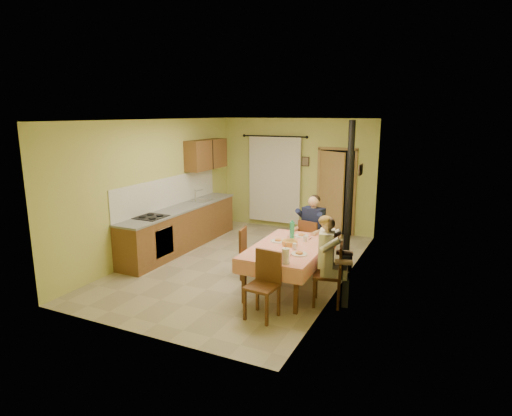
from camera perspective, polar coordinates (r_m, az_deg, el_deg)
The scene contains 17 objects.
floor at distance 8.49m, azimuth -1.83°, elevation -7.57°, with size 4.00×6.00×0.01m, color tan.
room_shell at distance 8.05m, azimuth -1.92°, elevation 4.68°, with size 4.04×6.04×2.82m.
kitchen_run at distance 9.52m, azimuth -9.93°, elevation -2.48°, with size 0.64×3.64×1.56m.
upper_cabinets at distance 10.40m, azimuth -6.62°, elevation 7.11°, with size 0.35×1.40×0.70m, color brown.
curtain at distance 10.96m, azimuth 2.47°, elevation 3.85°, with size 1.70×0.07×2.22m.
doorway at distance 10.47m, azimuth 10.33°, elevation 2.07°, with size 0.96×0.49×2.15m.
dining_table at distance 7.27m, azimuth 4.32°, elevation -7.95°, with size 1.14×1.90×0.76m.
tableware at distance 7.03m, azimuth 4.34°, elevation -4.92°, with size 0.81×1.62×0.33m.
chair_far at distance 8.31m, azimuth 7.38°, elevation -6.02°, with size 0.48×0.48×0.96m.
chair_near at distance 6.33m, azimuth 0.86°, elevation -12.00°, with size 0.46×0.46×0.98m.
chair_right at distance 6.83m, azimuth 9.59°, elevation -10.28°, with size 0.50×0.50×0.98m.
chair_left at distance 7.74m, azimuth -0.65°, elevation -7.34°, with size 0.43×0.43×0.92m.
man_far at distance 8.15m, azimuth 7.54°, elevation -2.06°, with size 0.63×0.54×1.39m.
man_right at distance 6.63m, azimuth 9.65°, elevation -5.58°, with size 0.54×0.63×1.39m.
stove_flue at distance 8.11m, azimuth 12.14°, elevation -1.25°, with size 0.24×0.24×2.80m.
picture_back at distance 10.68m, azimuth 6.62°, elevation 6.18°, with size 0.19×0.03×0.23m, color black.
picture_right at distance 8.53m, azimuth 13.79°, elevation 4.98°, with size 0.03×0.31×0.21m, color brown.
Camera 1 is at (3.64, -7.09, 2.92)m, focal length 30.00 mm.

